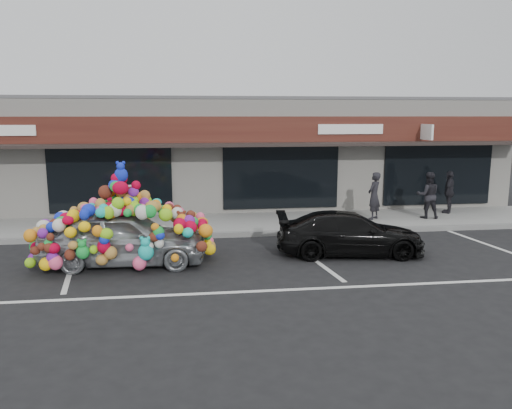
{
  "coord_description": "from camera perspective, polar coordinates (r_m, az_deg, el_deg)",
  "views": [
    {
      "loc": [
        -0.21,
        -12.2,
        3.65
      ],
      "look_at": [
        1.56,
        1.4,
        1.19
      ],
      "focal_mm": 35.0,
      "sensor_mm": 36.0,
      "label": 1
    }
  ],
  "objects": [
    {
      "name": "toy_car",
      "position": [
        12.66,
        -14.82,
        -2.93
      ],
      "size": [
        2.93,
        4.39,
        2.51
      ],
      "rotation": [
        0.0,
        0.0,
        1.52
      ],
      "color": "#A3A9AD",
      "rests_on": "ground"
    },
    {
      "name": "parking_stripe_mid",
      "position": [
        13.27,
        6.02,
        -5.82
      ],
      "size": [
        0.73,
        4.37,
        0.01
      ],
      "primitive_type": "cube",
      "rotation": [
        0.0,
        0.0,
        0.14
      ],
      "color": "silver",
      "rests_on": "ground"
    },
    {
      "name": "kerb",
      "position": [
        15.13,
        -6.42,
        -3.54
      ],
      "size": [
        26.0,
        0.18,
        0.16
      ],
      "primitive_type": "cube",
      "color": "slate",
      "rests_on": "ground"
    },
    {
      "name": "black_sedan",
      "position": [
        13.45,
        10.69,
        -3.26
      ],
      "size": [
        2.01,
        4.03,
        1.13
      ],
      "primitive_type": "imported",
      "rotation": [
        0.0,
        0.0,
        1.46
      ],
      "color": "black",
      "rests_on": "ground"
    },
    {
      "name": "parking_stripe_right",
      "position": [
        15.42,
        26.01,
        -4.54
      ],
      "size": [
        0.73,
        4.37,
        0.01
      ],
      "primitive_type": "cube",
      "rotation": [
        0.0,
        0.0,
        0.14
      ],
      "color": "silver",
      "rests_on": "ground"
    },
    {
      "name": "shop_building",
      "position": [
        20.7,
        -6.85,
        6.0
      ],
      "size": [
        24.0,
        7.2,
        4.31
      ],
      "color": "silver",
      "rests_on": "ground"
    },
    {
      "name": "lane_line",
      "position": [
        10.78,
        4.93,
        -9.63
      ],
      "size": [
        14.0,
        0.12,
        0.01
      ],
      "primitive_type": "cube",
      "color": "silver",
      "rests_on": "ground"
    },
    {
      "name": "pedestrian_a",
      "position": [
        17.35,
        13.35,
        0.97
      ],
      "size": [
        0.69,
        0.68,
        1.61
      ],
      "primitive_type": "imported",
      "rotation": [
        0.0,
        0.0,
        3.91
      ],
      "color": "black",
      "rests_on": "sidewalk"
    },
    {
      "name": "parking_stripe_left",
      "position": [
        13.27,
        -20.26,
        -6.41
      ],
      "size": [
        0.73,
        4.37,
        0.01
      ],
      "primitive_type": "cube",
      "rotation": [
        0.0,
        0.0,
        0.14
      ],
      "color": "silver",
      "rests_on": "ground"
    },
    {
      "name": "pedestrian_b",
      "position": [
        18.04,
        19.06,
        1.01
      ],
      "size": [
        0.88,
        0.74,
        1.6
      ],
      "primitive_type": "imported",
      "rotation": [
        0.0,
        0.0,
        2.95
      ],
      "color": "black",
      "rests_on": "sidewalk"
    },
    {
      "name": "ground",
      "position": [
        12.74,
        -6.2,
        -6.53
      ],
      "size": [
        90.0,
        90.0,
        0.0
      ],
      "primitive_type": "plane",
      "color": "black",
      "rests_on": "ground"
    },
    {
      "name": "pedestrian_c",
      "position": [
        19.28,
        21.2,
        1.34
      ],
      "size": [
        0.94,
        0.85,
        1.53
      ],
      "primitive_type": "imported",
      "rotation": [
        0.0,
        0.0,
        4.05
      ],
      "color": "#242228",
      "rests_on": "sidewalk"
    },
    {
      "name": "sidewalk",
      "position": [
        16.59,
        -6.52,
        -2.32
      ],
      "size": [
        26.0,
        3.0,
        0.15
      ],
      "primitive_type": "cube",
      "color": "gray",
      "rests_on": "ground"
    }
  ]
}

